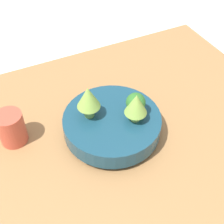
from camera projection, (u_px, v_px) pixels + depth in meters
The scene contains 7 objects.
ground_plane at pixel (99, 143), 0.88m from camera, with size 6.00×6.00×0.00m, color silver.
table at pixel (98, 138), 0.86m from camera, with size 1.10×0.74×0.05m.
bowl at pixel (112, 124), 0.82m from camera, with size 0.26×0.26×0.06m.
romanesco_piece_far at pixel (136, 105), 0.76m from camera, with size 0.06×0.06×0.08m.
broccoli_floret_left at pixel (136, 103), 0.78m from camera, with size 0.05×0.05×0.06m.
romanesco_piece_near at pixel (88, 99), 0.76m from camera, with size 0.06×0.06×0.09m.
cup at pixel (11, 128), 0.79m from camera, with size 0.07×0.07×0.09m.
Camera 1 is at (0.21, 0.52, 0.68)m, focal length 50.00 mm.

